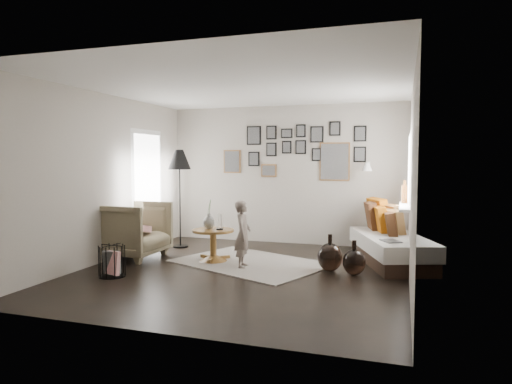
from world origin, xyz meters
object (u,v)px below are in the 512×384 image
(pedestal_table, at_px, (213,247))
(vase, at_px, (209,220))
(floor_lamp, at_px, (179,163))
(magazine_basket, at_px, (112,261))
(demijohn_large, at_px, (330,257))
(daybed, at_px, (392,243))
(child, at_px, (243,234))
(armchair, at_px, (132,230))
(demijohn_small, at_px, (354,262))

(pedestal_table, height_order, vase, vase)
(floor_lamp, distance_m, magazine_basket, 2.54)
(floor_lamp, bearing_deg, demijohn_large, -18.82)
(vase, height_order, demijohn_large, vase)
(pedestal_table, xyz_separation_m, daybed, (2.64, 0.79, 0.07))
(floor_lamp, height_order, child, floor_lamp)
(pedestal_table, xyz_separation_m, magazine_basket, (-0.95, -1.26, -0.02))
(pedestal_table, distance_m, armchair, 1.38)
(floor_lamp, bearing_deg, armchair, -107.02)
(floor_lamp, distance_m, child, 2.22)
(vase, distance_m, demijohn_large, 1.96)
(vase, relative_size, armchair, 0.46)
(daybed, xyz_separation_m, floor_lamp, (-3.68, 0.11, 1.22))
(floor_lamp, bearing_deg, child, -35.25)
(armchair, distance_m, demijohn_small, 3.54)
(armchair, height_order, floor_lamp, floor_lamp)
(vase, xyz_separation_m, child, (0.65, -0.25, -0.15))
(magazine_basket, height_order, demijohn_large, demijohn_large)
(daybed, bearing_deg, armchair, 173.58)
(floor_lamp, height_order, magazine_basket, floor_lamp)
(daybed, bearing_deg, pedestal_table, 177.07)
(daybed, distance_m, demijohn_large, 1.19)
(vase, distance_m, floor_lamp, 1.57)
(floor_lamp, bearing_deg, demijohn_small, -18.83)
(pedestal_table, height_order, armchair, armchair)
(armchair, distance_m, child, 1.93)
(demijohn_small, bearing_deg, pedestal_table, 174.98)
(magazine_basket, bearing_deg, demijohn_large, 23.30)
(vase, relative_size, magazine_basket, 1.08)
(armchair, height_order, demijohn_small, armchair)
(armchair, distance_m, magazine_basket, 1.22)
(armchair, xyz_separation_m, demijohn_large, (3.18, 0.07, -0.25))
(child, bearing_deg, pedestal_table, 57.47)
(daybed, bearing_deg, magazine_basket, -169.78)
(daybed, bearing_deg, vase, 176.22)
(daybed, bearing_deg, child, -173.27)
(pedestal_table, relative_size, vase, 1.40)
(pedestal_table, bearing_deg, child, -22.15)
(daybed, height_order, armchair, daybed)
(pedestal_table, xyz_separation_m, demijohn_small, (2.17, -0.19, -0.05))
(floor_lamp, relative_size, magazine_basket, 4.13)
(vase, xyz_separation_m, floor_lamp, (-0.96, 0.88, 0.87))
(pedestal_table, distance_m, vase, 0.42)
(pedestal_table, height_order, demijohn_large, demijohn_large)
(floor_lamp, relative_size, child, 1.79)
(magazine_basket, bearing_deg, daybed, 29.77)
(demijohn_large, bearing_deg, floor_lamp, 161.18)
(vase, distance_m, demijohn_small, 2.31)
(pedestal_table, bearing_deg, daybed, 16.62)
(demijohn_large, relative_size, demijohn_small, 1.10)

